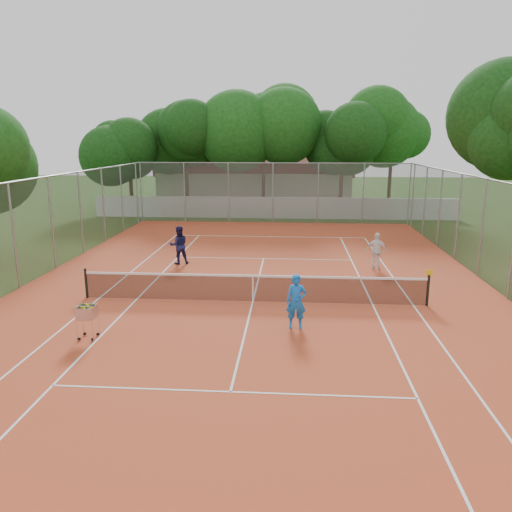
# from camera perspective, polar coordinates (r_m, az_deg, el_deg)

# --- Properties ---
(ground) EXTENTS (120.00, 120.00, 0.00)m
(ground) POSITION_cam_1_polar(r_m,az_deg,el_deg) (17.45, -0.36, -5.29)
(ground) COLOR #1E3C10
(ground) RESTS_ON ground
(court_pad) EXTENTS (18.00, 34.00, 0.02)m
(court_pad) POSITION_cam_1_polar(r_m,az_deg,el_deg) (17.45, -0.36, -5.25)
(court_pad) COLOR #BB4624
(court_pad) RESTS_ON ground
(court_lines) EXTENTS (10.98, 23.78, 0.01)m
(court_lines) POSITION_cam_1_polar(r_m,az_deg,el_deg) (17.44, -0.36, -5.21)
(court_lines) COLOR white
(court_lines) RESTS_ON court_pad
(tennis_net) EXTENTS (11.88, 0.10, 0.98)m
(tennis_net) POSITION_cam_1_polar(r_m,az_deg,el_deg) (17.30, -0.36, -3.68)
(tennis_net) COLOR black
(tennis_net) RESTS_ON court_pad
(perimeter_fence) EXTENTS (18.00, 34.00, 4.00)m
(perimeter_fence) POSITION_cam_1_polar(r_m,az_deg,el_deg) (16.92, -0.37, 1.15)
(perimeter_fence) COLOR slate
(perimeter_fence) RESTS_ON ground
(boundary_wall) EXTENTS (26.00, 0.30, 1.50)m
(boundary_wall) POSITION_cam_1_polar(r_m,az_deg,el_deg) (35.84, 2.04, 5.54)
(boundary_wall) COLOR silver
(boundary_wall) RESTS_ON ground
(clubhouse) EXTENTS (16.40, 9.00, 4.40)m
(clubhouse) POSITION_cam_1_polar(r_m,az_deg,el_deg) (45.74, 0.00, 9.04)
(clubhouse) COLOR beige
(clubhouse) RESTS_ON ground
(tropical_trees) EXTENTS (29.00, 19.00, 10.00)m
(tropical_trees) POSITION_cam_1_polar(r_m,az_deg,el_deg) (38.52, 2.27, 12.41)
(tropical_trees) COLOR black
(tropical_trees) RESTS_ON ground
(player_near) EXTENTS (0.61, 0.41, 1.65)m
(player_near) POSITION_cam_1_polar(r_m,az_deg,el_deg) (14.88, 4.63, -5.21)
(player_near) COLOR blue
(player_near) RESTS_ON court_pad
(player_far_left) EXTENTS (1.02, 0.92, 1.73)m
(player_far_left) POSITION_cam_1_polar(r_m,az_deg,el_deg) (22.72, -8.80, 1.24)
(player_far_left) COLOR #161844
(player_far_left) RESTS_ON court_pad
(player_far_right) EXTENTS (1.00, 0.62, 1.59)m
(player_far_right) POSITION_cam_1_polar(r_m,az_deg,el_deg) (22.22, 13.65, 0.57)
(player_far_right) COLOR white
(player_far_right) RESTS_ON court_pad
(ball_hopper) EXTENTS (0.65, 0.65, 1.06)m
(ball_hopper) POSITION_cam_1_polar(r_m,az_deg,el_deg) (14.94, -18.71, -7.03)
(ball_hopper) COLOR silver
(ball_hopper) RESTS_ON court_pad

